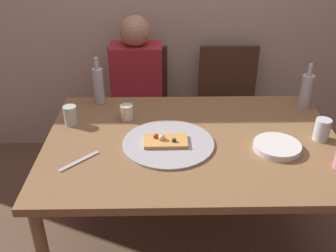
# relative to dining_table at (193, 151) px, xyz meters

# --- Properties ---
(ground_plane) EXTENTS (8.00, 8.00, 0.00)m
(ground_plane) POSITION_rel_dining_table_xyz_m (0.00, 0.00, -0.66)
(ground_plane) COLOR brown
(dining_table) EXTENTS (1.53, 1.05, 0.73)m
(dining_table) POSITION_rel_dining_table_xyz_m (0.00, 0.00, 0.00)
(dining_table) COLOR olive
(dining_table) RESTS_ON ground_plane
(pizza_tray) EXTENTS (0.47, 0.47, 0.01)m
(pizza_tray) POSITION_rel_dining_table_xyz_m (-0.13, -0.04, 0.08)
(pizza_tray) COLOR #ADADB2
(pizza_tray) RESTS_ON dining_table
(pizza_slice_last) EXTENTS (0.22, 0.13, 0.05)m
(pizza_slice_last) POSITION_rel_dining_table_xyz_m (-0.14, -0.05, 0.09)
(pizza_slice_last) COLOR tan
(pizza_slice_last) RESTS_ON pizza_tray
(wine_bottle) EXTENTS (0.07, 0.07, 0.27)m
(wine_bottle) POSITION_rel_dining_table_xyz_m (0.70, 0.38, 0.18)
(wine_bottle) COLOR #B2BCC1
(wine_bottle) RESTS_ON dining_table
(beer_bottle) EXTENTS (0.06, 0.06, 0.29)m
(beer_bottle) POSITION_rel_dining_table_xyz_m (-0.54, 0.45, 0.19)
(beer_bottle) COLOR #B2BCC1
(beer_bottle) RESTS_ON dining_table
(tumbler_near) EXTENTS (0.07, 0.07, 0.09)m
(tumbler_near) POSITION_rel_dining_table_xyz_m (-0.36, 0.23, 0.11)
(tumbler_near) COLOR beige
(tumbler_near) RESTS_ON dining_table
(tumbler_far) EXTENTS (0.08, 0.08, 0.12)m
(tumbler_far) POSITION_rel_dining_table_xyz_m (0.66, -0.01, 0.13)
(tumbler_far) COLOR silver
(tumbler_far) RESTS_ON dining_table
(wine_glass) EXTENTS (0.07, 0.07, 0.11)m
(wine_glass) POSITION_rel_dining_table_xyz_m (-0.67, 0.18, 0.12)
(wine_glass) COLOR #B7C6BC
(wine_glass) RESTS_ON dining_table
(plate_stack) EXTENTS (0.23, 0.23, 0.03)m
(plate_stack) POSITION_rel_dining_table_xyz_m (0.41, -0.10, 0.09)
(plate_stack) COLOR white
(plate_stack) RESTS_ON dining_table
(table_knife) EXTENTS (0.17, 0.17, 0.01)m
(table_knife) POSITION_rel_dining_table_xyz_m (-0.56, -0.19, 0.07)
(table_knife) COLOR #B7B7BC
(table_knife) RESTS_ON dining_table
(chair_left) EXTENTS (0.44, 0.44, 0.90)m
(chair_left) POSITION_rel_dining_table_xyz_m (-0.34, 0.92, -0.15)
(chair_left) COLOR #472D1E
(chair_left) RESTS_ON ground_plane
(chair_right) EXTENTS (0.44, 0.44, 0.90)m
(chair_right) POSITION_rel_dining_table_xyz_m (0.35, 0.92, -0.15)
(chair_right) COLOR #472D1E
(chair_right) RESTS_ON ground_plane
(guest_in_sweater) EXTENTS (0.36, 0.56, 1.17)m
(guest_in_sweater) POSITION_rel_dining_table_xyz_m (-0.34, 0.77, -0.02)
(guest_in_sweater) COLOR maroon
(guest_in_sweater) RESTS_ON ground_plane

